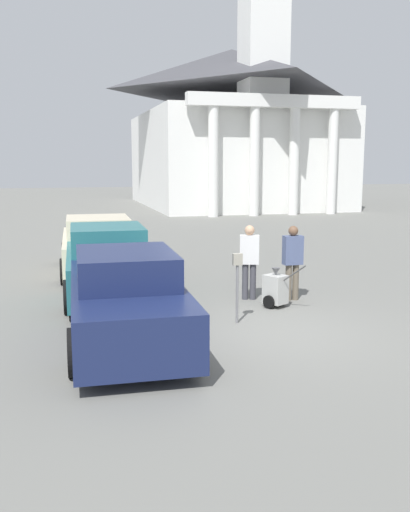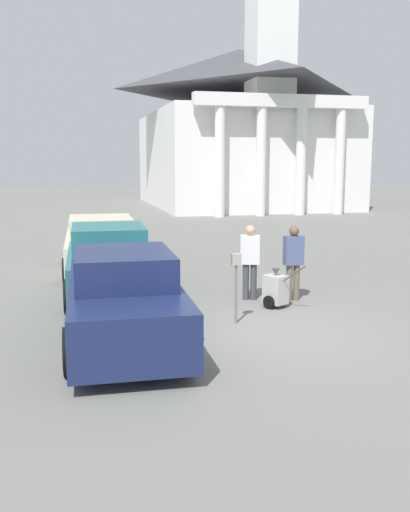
{
  "view_description": "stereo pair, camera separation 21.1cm",
  "coord_description": "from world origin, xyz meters",
  "px_view_note": "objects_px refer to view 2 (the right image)",
  "views": [
    {
      "loc": [
        -3.5,
        -9.31,
        3.04
      ],
      "look_at": [
        -0.55,
        1.97,
        1.1
      ],
      "focal_mm": 40.0,
      "sensor_mm": 36.0,
      "label": 1
    },
    {
      "loc": [
        -3.29,
        -9.36,
        3.04
      ],
      "look_at": [
        -0.55,
        1.97,
        1.1
      ],
      "focal_mm": 40.0,
      "sensor_mm": 36.0,
      "label": 2
    }
  ],
  "objects_px": {
    "parking_meter": "(236,275)",
    "person_supervisor": "(293,259)",
    "parked_car_navy": "(124,299)",
    "person_worker": "(250,258)",
    "parked_car_cream": "(101,246)",
    "parked_car_teal": "(109,264)",
    "equipment_cart": "(276,289)",
    "church": "(241,123)"
  },
  "relations": [
    {
      "from": "parking_meter",
      "to": "person_supervisor",
      "type": "distance_m",
      "value": 2.26
    },
    {
      "from": "parked_car_navy",
      "to": "person_worker",
      "type": "bearing_deg",
      "value": 39.22
    },
    {
      "from": "parked_car_cream",
      "to": "person_worker",
      "type": "relative_size",
      "value": 2.84
    },
    {
      "from": "parked_car_teal",
      "to": "person_worker",
      "type": "distance_m",
      "value": 3.21
    },
    {
      "from": "parked_car_teal",
      "to": "person_supervisor",
      "type": "relative_size",
      "value": 2.81
    },
    {
      "from": "parking_meter",
      "to": "person_worker",
      "type": "distance_m",
      "value": 1.94
    },
    {
      "from": "parking_meter",
      "to": "equipment_cart",
      "type": "height_order",
      "value": "parking_meter"
    },
    {
      "from": "parked_car_cream",
      "to": "person_worker",
      "type": "xyz_separation_m",
      "value": [
        3.0,
        -4.03,
        0.23
      ]
    },
    {
      "from": "person_worker",
      "to": "parked_car_cream",
      "type": "bearing_deg",
      "value": -35.2
    },
    {
      "from": "parked_car_navy",
      "to": "parked_car_cream",
      "type": "height_order",
      "value": "parked_car_navy"
    },
    {
      "from": "person_worker",
      "to": "parked_car_navy",
      "type": "bearing_deg",
      "value": 55.72
    },
    {
      "from": "person_supervisor",
      "to": "parking_meter",
      "type": "bearing_deg",
      "value": 38.54
    },
    {
      "from": "parked_car_navy",
      "to": "equipment_cart",
      "type": "distance_m",
      "value": 3.67
    },
    {
      "from": "person_worker",
      "to": "church",
      "type": "distance_m",
      "value": 28.07
    },
    {
      "from": "parked_car_teal",
      "to": "church",
      "type": "height_order",
      "value": "church"
    },
    {
      "from": "parked_car_teal",
      "to": "parked_car_cream",
      "type": "height_order",
      "value": "parked_car_teal"
    },
    {
      "from": "parked_car_cream",
      "to": "church",
      "type": "xyz_separation_m",
      "value": [
        10.91,
        22.48,
        4.94
      ]
    },
    {
      "from": "parked_car_navy",
      "to": "parking_meter",
      "type": "relative_size",
      "value": 3.64
    },
    {
      "from": "church",
      "to": "parked_car_teal",
      "type": "bearing_deg",
      "value": -113.25
    },
    {
      "from": "parking_meter",
      "to": "person_worker",
      "type": "relative_size",
      "value": 0.81
    },
    {
      "from": "parked_car_teal",
      "to": "parked_car_cream",
      "type": "distance_m",
      "value": 2.91
    },
    {
      "from": "person_worker",
      "to": "parked_car_teal",
      "type": "bearing_deg",
      "value": -2.31
    },
    {
      "from": "parked_car_cream",
      "to": "person_supervisor",
      "type": "xyz_separation_m",
      "value": [
        3.9,
        -4.33,
        0.22
      ]
    },
    {
      "from": "parked_car_teal",
      "to": "parked_car_cream",
      "type": "xyz_separation_m",
      "value": [
        0.0,
        2.91,
        -0.03
      ]
    },
    {
      "from": "person_supervisor",
      "to": "equipment_cart",
      "type": "height_order",
      "value": "person_supervisor"
    },
    {
      "from": "parked_car_navy",
      "to": "parking_meter",
      "type": "height_order",
      "value": "parked_car_navy"
    },
    {
      "from": "person_supervisor",
      "to": "church",
      "type": "bearing_deg",
      "value": -105.84
    },
    {
      "from": "equipment_cart",
      "to": "church",
      "type": "relative_size",
      "value": 0.04
    },
    {
      "from": "parked_car_teal",
      "to": "parked_car_navy",
      "type": "bearing_deg",
      "value": -88.36
    },
    {
      "from": "parked_car_teal",
      "to": "person_worker",
      "type": "relative_size",
      "value": 2.8
    },
    {
      "from": "person_worker",
      "to": "equipment_cart",
      "type": "bearing_deg",
      "value": 130.13
    },
    {
      "from": "person_worker",
      "to": "person_supervisor",
      "type": "height_order",
      "value": "person_worker"
    },
    {
      "from": "person_supervisor",
      "to": "church",
      "type": "relative_size",
      "value": 0.07
    },
    {
      "from": "person_worker",
      "to": "parking_meter",
      "type": "bearing_deg",
      "value": 82.45
    },
    {
      "from": "equipment_cart",
      "to": "church",
      "type": "distance_m",
      "value": 28.82
    },
    {
      "from": "parked_car_navy",
      "to": "parking_meter",
      "type": "xyz_separation_m",
      "value": [
        2.16,
        0.56,
        0.2
      ]
    },
    {
      "from": "parked_car_navy",
      "to": "person_supervisor",
      "type": "distance_m",
      "value": 4.39
    },
    {
      "from": "person_supervisor",
      "to": "equipment_cart",
      "type": "distance_m",
      "value": 0.94
    },
    {
      "from": "parked_car_cream",
      "to": "church",
      "type": "bearing_deg",
      "value": 65.75
    },
    {
      "from": "equipment_cart",
      "to": "church",
      "type": "height_order",
      "value": "church"
    },
    {
      "from": "parked_car_cream",
      "to": "parking_meter",
      "type": "distance_m",
      "value": 6.18
    },
    {
      "from": "parking_meter",
      "to": "church",
      "type": "distance_m",
      "value": 29.96
    }
  ]
}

